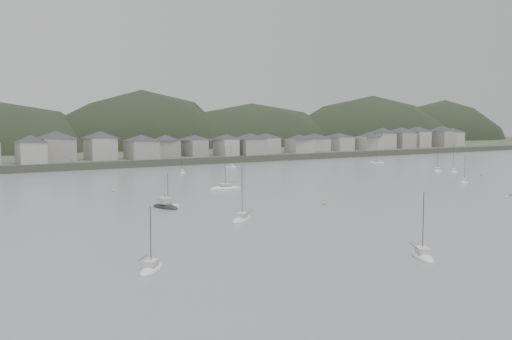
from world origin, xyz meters
TOP-DOWN VIEW (x-y plane):
  - ground at (0.00, 0.00)m, footprint 900.00×900.00m
  - far_shore_land at (0.00, 295.00)m, footprint 900.00×250.00m
  - forested_ridge at (4.83, 269.40)m, footprint 851.55×103.94m
  - waterfront_town at (50.59, 183.34)m, footprint 451.48×28.46m
  - moored_fleet at (-7.28, 76.78)m, footprint 242.81×161.33m
  - motor_launch_far at (-33.18, 61.94)m, footprint 4.57×8.81m
  - mooring_buoys at (-3.35, 58.14)m, footprint 181.20×123.02m

SIDE VIEW (x-z plane):
  - forested_ridge at x=4.83m, z-range -62.57..40.00m
  - ground at x=0.00m, z-range 0.00..0.00m
  - mooring_buoys at x=-3.35m, z-range -0.20..0.50m
  - moored_fleet at x=-7.28m, z-range -6.41..6.77m
  - motor_launch_far at x=-33.18m, z-range -1.71..2.28m
  - far_shore_land at x=0.00m, z-range 0.00..3.00m
  - waterfront_town at x=50.59m, z-range 2.20..15.12m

